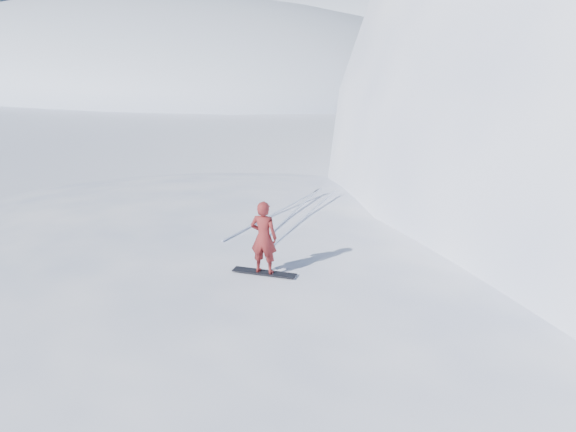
# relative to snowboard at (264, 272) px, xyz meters

# --- Properties ---
(ground) EXTENTS (400.00, 400.00, 0.00)m
(ground) POSITION_rel_snowboard_xyz_m (-0.68, -1.04, -2.41)
(ground) COLOR white
(ground) RESTS_ON ground
(near_ridge) EXTENTS (36.00, 28.00, 4.80)m
(near_ridge) POSITION_rel_snowboard_xyz_m (0.32, 1.96, -2.41)
(near_ridge) COLOR white
(near_ridge) RESTS_ON ground
(far_ridge_a) EXTENTS (120.00, 70.00, 28.00)m
(far_ridge_a) POSITION_rel_snowboard_xyz_m (-70.68, 58.96, -2.41)
(far_ridge_a) COLOR white
(far_ridge_a) RESTS_ON ground
(far_ridge_c) EXTENTS (140.00, 90.00, 36.00)m
(far_ridge_c) POSITION_rel_snowboard_xyz_m (-40.68, 108.96, -2.41)
(far_ridge_c) COLOR white
(far_ridge_c) RESTS_ON ground
(wind_bumps) EXTENTS (16.00, 14.40, 1.00)m
(wind_bumps) POSITION_rel_snowboard_xyz_m (-1.23, 1.08, -2.41)
(wind_bumps) COLOR white
(wind_bumps) RESTS_ON ground
(snowboard) EXTENTS (1.51, 0.68, 0.02)m
(snowboard) POSITION_rel_snowboard_xyz_m (0.00, 0.00, 0.00)
(snowboard) COLOR black
(snowboard) RESTS_ON near_ridge
(snowboarder) EXTENTS (0.70, 0.56, 1.69)m
(snowboarder) POSITION_rel_snowboard_xyz_m (0.00, 0.00, 0.86)
(snowboarder) COLOR maroon
(snowboarder) RESTS_ON snowboard
(vapor_plume) EXTENTS (11.42, 9.14, 7.99)m
(vapor_plume) POSITION_rel_snowboard_xyz_m (-65.80, 34.87, -2.41)
(vapor_plume) COLOR white
(vapor_plume) RESTS_ON ground
(board_tracks) EXTENTS (1.91, 5.99, 0.04)m
(board_tracks) POSITION_rel_snowboard_xyz_m (-1.87, 4.08, 0.01)
(board_tracks) COLOR silver
(board_tracks) RESTS_ON ground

